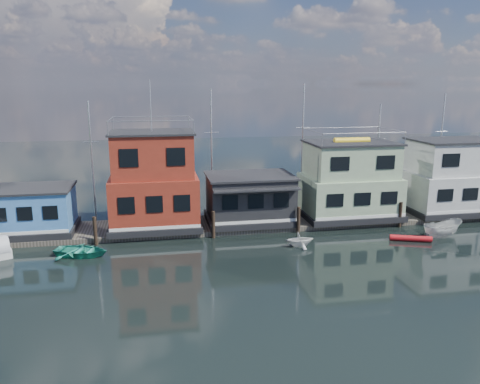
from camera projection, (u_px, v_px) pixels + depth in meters
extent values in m
plane|color=black|center=(296.00, 281.00, 29.03)|extent=(160.00, 160.00, 0.00)
cube|color=#595147|center=(255.00, 223.00, 40.49)|extent=(48.00, 5.00, 0.40)
cube|color=black|center=(35.00, 229.00, 37.24)|extent=(6.40, 4.90, 0.50)
cube|color=#4581C7|center=(32.00, 208.00, 36.84)|extent=(6.00, 4.50, 3.00)
cube|color=black|center=(30.00, 188.00, 36.49)|extent=(6.30, 4.80, 0.16)
cube|color=black|center=(156.00, 223.00, 38.90)|extent=(7.40, 5.90, 0.50)
cube|color=maroon|center=(155.00, 198.00, 38.42)|extent=(7.00, 5.50, 3.74)
cube|color=maroon|center=(153.00, 155.00, 37.61)|extent=(6.30, 4.95, 3.46)
cube|color=black|center=(152.00, 132.00, 37.20)|extent=(6.65, 5.23, 0.16)
cylinder|color=silver|center=(151.00, 106.00, 36.74)|extent=(0.08, 0.08, 4.00)
cube|color=black|center=(250.00, 218.00, 40.30)|extent=(7.40, 5.40, 0.50)
cube|color=black|center=(250.00, 196.00, 39.86)|extent=(7.00, 5.00, 3.40)
cube|color=black|center=(250.00, 176.00, 39.46)|extent=(7.30, 5.30, 0.16)
cube|color=black|center=(257.00, 190.00, 36.91)|extent=(7.00, 1.20, 0.12)
cube|color=black|center=(348.00, 213.00, 41.88)|extent=(8.40, 5.90, 0.50)
cube|color=#99B28A|center=(349.00, 193.00, 41.47)|extent=(8.00, 5.50, 3.12)
cube|color=#99B28A|center=(351.00, 160.00, 40.79)|extent=(7.20, 4.95, 2.88)
cube|color=black|center=(352.00, 143.00, 40.45)|extent=(7.60, 5.23, 0.16)
cylinder|color=yellow|center=(352.00, 141.00, 40.41)|extent=(3.20, 0.56, 0.56)
cube|color=black|center=(449.00, 208.00, 43.63)|extent=(8.40, 5.90, 0.50)
cube|color=beige|center=(451.00, 189.00, 43.22)|extent=(8.00, 5.50, 3.12)
cube|color=beige|center=(454.00, 157.00, 42.54)|extent=(7.20, 4.95, 2.88)
cube|color=black|center=(456.00, 140.00, 42.20)|extent=(7.60, 5.23, 0.16)
cylinder|color=#2D2116|center=(95.00, 231.00, 35.33)|extent=(0.28, 0.28, 2.20)
cylinder|color=#2D2116|center=(213.00, 225.00, 36.90)|extent=(0.28, 0.28, 2.20)
cylinder|color=#2D2116|center=(298.00, 220.00, 38.13)|extent=(0.28, 0.28, 2.20)
cylinder|color=#2D2116|center=(400.00, 215.00, 39.71)|extent=(0.28, 0.28, 2.20)
cylinder|color=silver|center=(92.00, 159.00, 42.65)|extent=(0.16, 0.16, 10.50)
cylinder|color=silver|center=(91.00, 142.00, 42.30)|extent=(1.40, 0.06, 0.06)
cylinder|color=silver|center=(212.00, 151.00, 44.47)|extent=(0.16, 0.16, 11.50)
cylinder|color=silver|center=(211.00, 132.00, 44.08)|extent=(1.40, 0.06, 0.06)
cylinder|color=silver|center=(302.00, 146.00, 45.98)|extent=(0.16, 0.16, 12.00)
cylinder|color=silver|center=(303.00, 127.00, 45.58)|extent=(1.40, 0.06, 0.06)
cylinder|color=silver|center=(377.00, 154.00, 47.61)|extent=(0.16, 0.16, 10.00)
cylinder|color=silver|center=(378.00, 139.00, 47.27)|extent=(1.40, 0.06, 0.06)
cylinder|color=silver|center=(440.00, 147.00, 48.72)|extent=(0.16, 0.16, 11.00)
cylinder|color=silver|center=(442.00, 131.00, 48.35)|extent=(1.40, 0.06, 0.06)
imported|color=silver|center=(300.00, 239.00, 35.05)|extent=(2.22, 1.93, 1.15)
imported|color=teal|center=(81.00, 251.00, 33.15)|extent=(4.43, 3.73, 0.79)
cylinder|color=red|center=(411.00, 238.00, 36.31)|extent=(3.12, 1.47, 0.46)
imported|color=beige|center=(442.00, 229.00, 37.16)|extent=(3.76, 1.90, 1.39)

